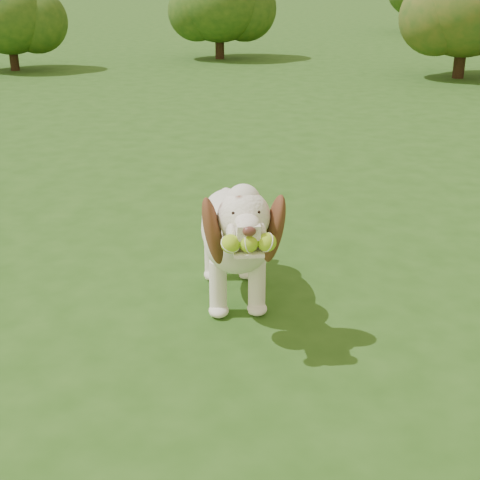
# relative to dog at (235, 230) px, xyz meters

# --- Properties ---
(ground) EXTENTS (80.00, 80.00, 0.00)m
(ground) POSITION_rel_dog_xyz_m (0.05, 0.18, -0.36)
(ground) COLOR #244B15
(ground) RESTS_ON ground
(dog) EXTENTS (0.56, 1.03, 0.68)m
(dog) POSITION_rel_dog_xyz_m (0.00, 0.00, 0.00)
(dog) COLOR white
(dog) RESTS_ON ground
(shrub_a) EXTENTS (1.26, 1.26, 1.30)m
(shrub_a) POSITION_rel_dog_xyz_m (-4.83, 6.61, 0.41)
(shrub_a) COLOR #382314
(shrub_a) RESTS_ON ground
(shrub_c) EXTENTS (1.53, 1.53, 1.58)m
(shrub_c) POSITION_rel_dog_xyz_m (1.61, 7.22, 0.57)
(shrub_c) COLOR #382314
(shrub_c) RESTS_ON ground
(shrub_b) EXTENTS (1.43, 1.43, 1.48)m
(shrub_b) POSITION_rel_dog_xyz_m (-2.14, 8.57, 0.51)
(shrub_b) COLOR #382314
(shrub_b) RESTS_ON ground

